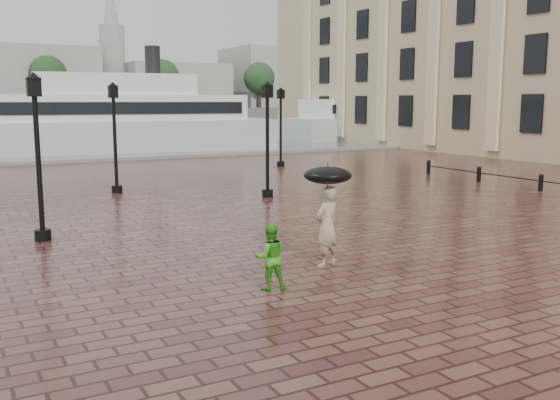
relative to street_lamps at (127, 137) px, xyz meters
name	(u,v)px	position (x,y,z in m)	size (l,w,h in m)	color
ground	(474,313)	(1.60, -17.60, -2.33)	(300.00, 300.00, 0.00)	#3C1C1B
harbour_water	(6,127)	(1.60, 74.40, -2.33)	(240.00, 240.00, 0.00)	#495459
quay_edge	(94,162)	(1.60, 14.40, -2.33)	(80.00, 0.60, 0.30)	slate
distant_skyline	(183,79)	(49.74, 132.40, 7.13)	(102.50, 22.00, 33.00)	gray
street_lamps	(127,137)	(0.00, 0.00, 0.00)	(21.44, 14.44, 4.40)	black
adult_pedestrian	(327,226)	(1.01, -13.59, -1.39)	(0.69, 0.45, 1.88)	tan
child_pedestrian	(270,257)	(-0.97, -14.56, -1.65)	(0.66, 0.51, 1.35)	#369A1C
ferry_near	(116,120)	(4.95, 21.94, 0.04)	(24.43, 8.11, 7.86)	#B7B7B7
ferry_far	(381,116)	(33.07, 26.31, -0.14)	(22.68, 7.94, 7.28)	#B7B7B7
umbrella	(328,175)	(1.01, -13.59, -0.20)	(1.10, 1.10, 1.19)	black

